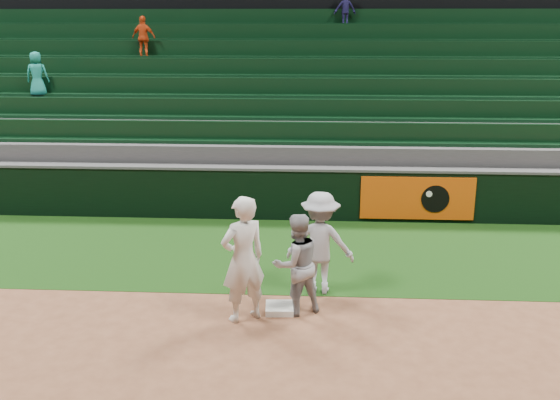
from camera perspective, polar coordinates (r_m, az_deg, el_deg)
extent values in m
plane|color=brown|center=(10.01, -0.71, -10.90)|extent=(70.00, 70.00, 0.00)
cube|color=black|center=(12.75, 0.22, -4.72)|extent=(36.00, 4.20, 0.01)
cube|color=white|center=(10.26, -0.05, -9.86)|extent=(0.47, 0.47, 0.10)
imported|color=silver|center=(9.64, -3.39, -5.43)|extent=(0.88, 0.81, 2.02)
imported|color=#92959C|center=(9.92, 1.50, -5.87)|extent=(1.01, 0.93, 1.66)
imported|color=#A5A8B2|center=(10.64, 3.68, -3.94)|extent=(1.22, 0.78, 1.79)
cube|color=black|center=(14.65, 0.68, 0.55)|extent=(36.00, 0.35, 1.20)
cube|color=#D84C0A|center=(14.64, 12.45, 0.15)|extent=(2.60, 0.05, 1.00)
cylinder|color=black|center=(14.68, 14.01, 0.10)|extent=(0.64, 0.02, 0.64)
cylinder|color=white|center=(14.61, 13.48, 0.54)|extent=(0.14, 0.02, 0.14)
cube|color=#424244|center=(14.49, 0.68, 2.91)|extent=(36.00, 0.40, 0.06)
cube|color=#373739|center=(15.29, 0.80, 2.10)|extent=(36.00, 0.85, 1.65)
cube|color=black|center=(15.31, 0.86, 6.23)|extent=(36.00, 0.14, 0.50)
cube|color=black|center=(15.18, 0.83, 5.34)|extent=(36.00, 0.45, 0.08)
cube|color=#373739|center=(16.06, 0.94, 3.62)|extent=(36.00, 0.85, 2.10)
cube|color=black|center=(16.08, 1.00, 8.34)|extent=(36.00, 0.14, 0.50)
cube|color=black|center=(15.94, 0.97, 7.51)|extent=(36.00, 0.45, 0.08)
cube|color=#373739|center=(16.84, 1.06, 5.00)|extent=(36.00, 0.85, 2.55)
cube|color=black|center=(16.87, 1.12, 10.25)|extent=(36.00, 0.14, 0.50)
cube|color=black|center=(16.72, 1.09, 9.48)|extent=(36.00, 0.45, 0.08)
cube|color=#373739|center=(17.64, 1.17, 6.25)|extent=(36.00, 0.85, 3.00)
cube|color=black|center=(17.67, 1.24, 11.99)|extent=(36.00, 0.14, 0.50)
cube|color=black|center=(17.52, 1.21, 11.27)|extent=(36.00, 0.45, 0.08)
cube|color=#373739|center=(18.44, 1.27, 7.40)|extent=(36.00, 0.85, 3.45)
cube|color=black|center=(18.49, 1.34, 13.58)|extent=(36.00, 0.14, 0.50)
cube|color=black|center=(18.33, 1.32, 12.90)|extent=(36.00, 0.45, 0.08)
cube|color=#373739|center=(19.25, 1.37, 8.45)|extent=(36.00, 0.85, 3.90)
cube|color=black|center=(19.33, 1.44, 15.03)|extent=(36.00, 0.14, 0.50)
cube|color=black|center=(19.16, 1.42, 14.39)|extent=(36.00, 0.45, 0.08)
cube|color=#373739|center=(20.06, 1.45, 9.42)|extent=(36.00, 0.85, 4.35)
cube|color=black|center=(20.17, 1.53, 16.36)|extent=(36.00, 0.14, 0.50)
cube|color=black|center=(20.00, 1.51, 15.76)|extent=(36.00, 0.45, 0.08)
imported|color=#177E73|center=(18.11, -21.33, 10.67)|extent=(0.61, 0.43, 1.18)
imported|color=#CE3F13|center=(18.83, -12.35, 14.33)|extent=(0.74, 0.41, 1.19)
imported|color=black|center=(19.89, 5.97, 17.09)|extent=(0.76, 0.54, 1.06)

